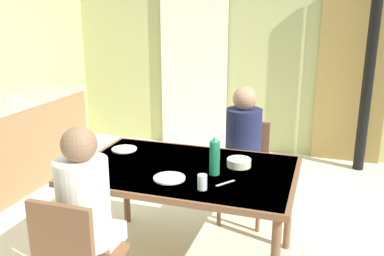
{
  "coord_description": "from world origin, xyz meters",
  "views": [
    {
      "loc": [
        1.13,
        -2.6,
        1.84
      ],
      "look_at": [
        0.24,
        0.14,
        1.0
      ],
      "focal_mm": 39.19,
      "sensor_mm": 36.0,
      "label": 1
    }
  ],
  "objects_px": {
    "chair_far_diner": "(245,165)",
    "serving_bowl_center": "(239,163)",
    "person_far_diner": "(243,138)",
    "water_bottle_green_near": "(215,157)",
    "person_near_diner": "(85,200)",
    "dining_table": "(185,177)"
  },
  "relations": [
    {
      "from": "chair_far_diner",
      "to": "serving_bowl_center",
      "type": "relative_size",
      "value": 5.12
    },
    {
      "from": "chair_far_diner",
      "to": "person_far_diner",
      "type": "bearing_deg",
      "value": 90.0
    },
    {
      "from": "chair_far_diner",
      "to": "serving_bowl_center",
      "type": "height_order",
      "value": "chair_far_diner"
    },
    {
      "from": "chair_far_diner",
      "to": "water_bottle_green_near",
      "type": "xyz_separation_m",
      "value": [
        -0.04,
        -0.9,
        0.38
      ]
    },
    {
      "from": "chair_far_diner",
      "to": "person_near_diner",
      "type": "relative_size",
      "value": 1.13
    },
    {
      "from": "person_near_diner",
      "to": "person_far_diner",
      "type": "relative_size",
      "value": 1.0
    },
    {
      "from": "dining_table",
      "to": "person_far_diner",
      "type": "relative_size",
      "value": 1.99
    },
    {
      "from": "chair_far_diner",
      "to": "person_far_diner",
      "type": "xyz_separation_m",
      "value": [
        0.0,
        -0.14,
        0.28
      ]
    },
    {
      "from": "person_near_diner",
      "to": "person_far_diner",
      "type": "bearing_deg",
      "value": 66.38
    },
    {
      "from": "person_far_diner",
      "to": "serving_bowl_center",
      "type": "xyz_separation_m",
      "value": [
        0.08,
        -0.57,
        -0.0
      ]
    },
    {
      "from": "person_far_diner",
      "to": "water_bottle_green_near",
      "type": "distance_m",
      "value": 0.77
    },
    {
      "from": "dining_table",
      "to": "water_bottle_green_near",
      "type": "distance_m",
      "value": 0.3
    },
    {
      "from": "water_bottle_green_near",
      "to": "serving_bowl_center",
      "type": "xyz_separation_m",
      "value": [
        0.13,
        0.2,
        -0.1
      ]
    },
    {
      "from": "person_far_diner",
      "to": "water_bottle_green_near",
      "type": "xyz_separation_m",
      "value": [
        -0.04,
        -0.76,
        0.1
      ]
    },
    {
      "from": "water_bottle_green_near",
      "to": "serving_bowl_center",
      "type": "height_order",
      "value": "water_bottle_green_near"
    },
    {
      "from": "person_near_diner",
      "to": "water_bottle_green_near",
      "type": "height_order",
      "value": "person_near_diner"
    },
    {
      "from": "dining_table",
      "to": "water_bottle_green_near",
      "type": "xyz_separation_m",
      "value": [
        0.22,
        -0.05,
        0.19
      ]
    },
    {
      "from": "person_far_diner",
      "to": "water_bottle_green_near",
      "type": "bearing_deg",
      "value": 86.79
    },
    {
      "from": "chair_far_diner",
      "to": "person_far_diner",
      "type": "relative_size",
      "value": 1.13
    },
    {
      "from": "dining_table",
      "to": "chair_far_diner",
      "type": "height_order",
      "value": "chair_far_diner"
    },
    {
      "from": "person_near_diner",
      "to": "serving_bowl_center",
      "type": "relative_size",
      "value": 4.53
    },
    {
      "from": "water_bottle_green_near",
      "to": "serving_bowl_center",
      "type": "relative_size",
      "value": 1.57
    }
  ]
}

